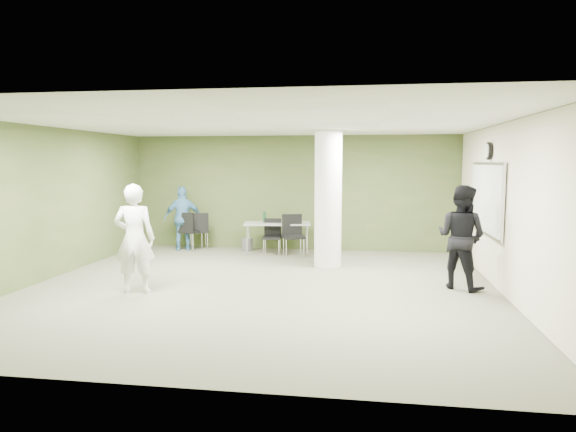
% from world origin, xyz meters
% --- Properties ---
extents(floor, '(8.00, 8.00, 0.00)m').
position_xyz_m(floor, '(0.00, 0.00, 0.00)').
color(floor, '#525341').
rests_on(floor, ground).
extents(ceiling, '(8.00, 8.00, 0.00)m').
position_xyz_m(ceiling, '(0.00, 0.00, 2.80)').
color(ceiling, white).
rests_on(ceiling, wall_back).
extents(wall_back, '(8.00, 2.80, 0.02)m').
position_xyz_m(wall_back, '(0.00, 4.00, 1.40)').
color(wall_back, '#3B5026').
rests_on(wall_back, floor).
extents(wall_left, '(0.02, 8.00, 2.80)m').
position_xyz_m(wall_left, '(-4.00, 0.00, 1.40)').
color(wall_left, '#3B5026').
rests_on(wall_left, floor).
extents(wall_right_cream, '(0.02, 8.00, 2.80)m').
position_xyz_m(wall_right_cream, '(4.00, 0.00, 1.40)').
color(wall_right_cream, beige).
rests_on(wall_right_cream, floor).
extents(column, '(0.56, 0.56, 2.80)m').
position_xyz_m(column, '(1.00, 2.00, 1.40)').
color(column, silver).
rests_on(column, floor).
extents(whiteboard, '(0.05, 2.30, 1.30)m').
position_xyz_m(whiteboard, '(3.92, 1.20, 1.50)').
color(whiteboard, silver).
rests_on(whiteboard, wall_right_cream).
extents(wall_clock, '(0.06, 0.32, 0.32)m').
position_xyz_m(wall_clock, '(3.92, 1.20, 2.35)').
color(wall_clock, black).
rests_on(wall_clock, wall_right_cream).
extents(folding_table, '(1.63, 0.90, 0.98)m').
position_xyz_m(folding_table, '(-0.29, 3.33, 0.68)').
color(folding_table, gray).
rests_on(folding_table, floor).
extents(wastebasket, '(0.27, 0.27, 0.31)m').
position_xyz_m(wastebasket, '(-1.07, 3.55, 0.15)').
color(wastebasket, '#4C4C4C').
rests_on(wastebasket, floor).
extents(chair_back_left, '(0.57, 0.57, 0.95)m').
position_xyz_m(chair_back_left, '(-2.49, 3.38, 0.55)').
color(chair_back_left, black).
rests_on(chair_back_left, floor).
extents(chair_back_right, '(0.60, 0.60, 0.92)m').
position_xyz_m(chair_back_right, '(-2.29, 3.57, 0.53)').
color(chair_back_right, black).
rests_on(chair_back_right, floor).
extents(chair_table_left, '(0.45, 0.45, 0.84)m').
position_xyz_m(chair_table_left, '(-0.38, 3.17, 0.49)').
color(chair_table_left, black).
rests_on(chair_table_left, floor).
extents(chair_table_right, '(0.60, 0.60, 0.97)m').
position_xyz_m(chair_table_right, '(0.14, 2.95, 0.57)').
color(chair_table_right, black).
rests_on(chair_table_right, floor).
extents(woman_white, '(0.72, 0.54, 1.80)m').
position_xyz_m(woman_white, '(-1.99, -0.64, 0.90)').
color(woman_white, white).
rests_on(woman_white, floor).
extents(man_black, '(1.09, 1.05, 1.77)m').
position_xyz_m(man_black, '(3.37, 0.45, 0.88)').
color(man_black, black).
rests_on(man_black, floor).
extents(man_blue, '(1.00, 0.69, 1.57)m').
position_xyz_m(man_blue, '(-2.63, 3.40, 0.78)').
color(man_blue, teal).
rests_on(man_blue, floor).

